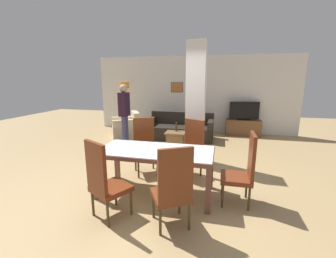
{
  "coord_description": "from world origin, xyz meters",
  "views": [
    {
      "loc": [
        1.01,
        -3.37,
        1.91
      ],
      "look_at": [
        0.0,
        0.9,
        0.92
      ],
      "focal_mm": 24.0,
      "sensor_mm": 36.0,
      "label": 1
    }
  ],
  "objects_px": {
    "dining_chair_head_right": "(243,169)",
    "dining_chair_far_left": "(145,145)",
    "dining_table": "(155,158)",
    "tv_stand": "(243,128)",
    "tv_screen": "(244,111)",
    "standing_person": "(124,110)",
    "floor_lamp": "(125,90)",
    "coffee_table": "(176,139)",
    "bottle": "(176,128)",
    "dining_chair_near_right": "(173,187)",
    "dining_chair_near_left": "(104,180)",
    "sofa": "(180,130)",
    "dining_chair_far_right": "(191,148)",
    "armchair": "(127,128)"
  },
  "relations": [
    {
      "from": "dining_table",
      "to": "tv_stand",
      "type": "relative_size",
      "value": 1.63
    },
    {
      "from": "dining_table",
      "to": "tv_screen",
      "type": "relative_size",
      "value": 1.92
    },
    {
      "from": "coffee_table",
      "to": "dining_chair_far_right",
      "type": "bearing_deg",
      "value": -69.69
    },
    {
      "from": "dining_chair_near_right",
      "to": "dining_chair_near_left",
      "type": "relative_size",
      "value": 1.0
    },
    {
      "from": "dining_chair_near_left",
      "to": "dining_chair_far_right",
      "type": "height_order",
      "value": "same"
    },
    {
      "from": "dining_chair_near_left",
      "to": "coffee_table",
      "type": "height_order",
      "value": "dining_chair_near_left"
    },
    {
      "from": "dining_chair_near_left",
      "to": "tv_screen",
      "type": "xyz_separation_m",
      "value": [
        2.26,
        5.39,
        0.27
      ]
    },
    {
      "from": "tv_stand",
      "to": "dining_chair_near_right",
      "type": "bearing_deg",
      "value": -103.69
    },
    {
      "from": "dining_chair_near_left",
      "to": "tv_stand",
      "type": "relative_size",
      "value": 0.97
    },
    {
      "from": "bottle",
      "to": "tv_screen",
      "type": "bearing_deg",
      "value": 40.79
    },
    {
      "from": "dining_chair_far_right",
      "to": "bottle",
      "type": "xyz_separation_m",
      "value": [
        -0.68,
        1.96,
        -0.04
      ]
    },
    {
      "from": "dining_chair_far_right",
      "to": "tv_screen",
      "type": "height_order",
      "value": "tv_screen"
    },
    {
      "from": "dining_chair_head_right",
      "to": "dining_chair_far_left",
      "type": "height_order",
      "value": "same"
    },
    {
      "from": "dining_chair_head_right",
      "to": "tv_screen",
      "type": "bearing_deg",
      "value": -4.99
    },
    {
      "from": "armchair",
      "to": "tv_screen",
      "type": "bearing_deg",
      "value": -102.32
    },
    {
      "from": "dining_chair_near_right",
      "to": "dining_chair_far_left",
      "type": "relative_size",
      "value": 1.0
    },
    {
      "from": "dining_chair_far_left",
      "to": "standing_person",
      "type": "bearing_deg",
      "value": -84.96
    },
    {
      "from": "dining_table",
      "to": "dining_chair_far_right",
      "type": "bearing_deg",
      "value": 61.54
    },
    {
      "from": "dining_chair_near_left",
      "to": "sofa",
      "type": "height_order",
      "value": "dining_chair_near_left"
    },
    {
      "from": "dining_chair_far_left",
      "to": "coffee_table",
      "type": "height_order",
      "value": "dining_chair_far_left"
    },
    {
      "from": "dining_chair_near_right",
      "to": "standing_person",
      "type": "distance_m",
      "value": 4.13
    },
    {
      "from": "coffee_table",
      "to": "bottle",
      "type": "xyz_separation_m",
      "value": [
        -0.01,
        0.14,
        0.31
      ]
    },
    {
      "from": "dining_chair_far_left",
      "to": "floor_lamp",
      "type": "distance_m",
      "value": 4.02
    },
    {
      "from": "dining_chair_near_right",
      "to": "dining_chair_head_right",
      "type": "height_order",
      "value": "same"
    },
    {
      "from": "tv_stand",
      "to": "dining_chair_near_left",
      "type": "bearing_deg",
      "value": -112.73
    },
    {
      "from": "dining_chair_far_left",
      "to": "tv_stand",
      "type": "height_order",
      "value": "dining_chair_far_left"
    },
    {
      "from": "dining_chair_far_right",
      "to": "sofa",
      "type": "height_order",
      "value": "dining_chair_far_right"
    },
    {
      "from": "dining_chair_head_right",
      "to": "armchair",
      "type": "relative_size",
      "value": 1.0
    },
    {
      "from": "dining_chair_head_right",
      "to": "bottle",
      "type": "height_order",
      "value": "dining_chair_head_right"
    },
    {
      "from": "bottle",
      "to": "sofa",
      "type": "bearing_deg",
      "value": 91.83
    },
    {
      "from": "armchair",
      "to": "sofa",
      "type": "bearing_deg",
      "value": -110.96
    },
    {
      "from": "dining_chair_far_left",
      "to": "sofa",
      "type": "distance_m",
      "value": 2.85
    },
    {
      "from": "dining_chair_far_left",
      "to": "floor_lamp",
      "type": "bearing_deg",
      "value": -90.21
    },
    {
      "from": "armchair",
      "to": "tv_screen",
      "type": "distance_m",
      "value": 3.99
    },
    {
      "from": "dining_chair_near_left",
      "to": "dining_chair_far_right",
      "type": "xyz_separation_m",
      "value": [
        0.94,
        1.71,
        0.0
      ]
    },
    {
      "from": "tv_stand",
      "to": "standing_person",
      "type": "xyz_separation_m",
      "value": [
        -3.5,
        -1.91,
        0.75
      ]
    },
    {
      "from": "dining_chair_far_right",
      "to": "sofa",
      "type": "bearing_deg",
      "value": -47.24
    },
    {
      "from": "dining_chair_far_left",
      "to": "armchair",
      "type": "relative_size",
      "value": 1.0
    },
    {
      "from": "dining_chair_far_right",
      "to": "tv_stand",
      "type": "xyz_separation_m",
      "value": [
        1.31,
        3.68,
        -0.3
      ]
    },
    {
      "from": "dining_table",
      "to": "bottle",
      "type": "relative_size",
      "value": 7.29
    },
    {
      "from": "dining_chair_far_right",
      "to": "floor_lamp",
      "type": "xyz_separation_m",
      "value": [
        -2.86,
        3.37,
        0.94
      ]
    },
    {
      "from": "coffee_table",
      "to": "standing_person",
      "type": "height_order",
      "value": "standing_person"
    },
    {
      "from": "coffee_table",
      "to": "tv_screen",
      "type": "height_order",
      "value": "tv_screen"
    },
    {
      "from": "dining_table",
      "to": "sofa",
      "type": "height_order",
      "value": "sofa"
    },
    {
      "from": "sofa",
      "to": "floor_lamp",
      "type": "relative_size",
      "value": 1.16
    },
    {
      "from": "bottle",
      "to": "standing_person",
      "type": "distance_m",
      "value": 1.59
    },
    {
      "from": "dining_chair_near_right",
      "to": "bottle",
      "type": "distance_m",
      "value": 3.72
    },
    {
      "from": "tv_screen",
      "to": "standing_person",
      "type": "bearing_deg",
      "value": 18.03
    },
    {
      "from": "coffee_table",
      "to": "bottle",
      "type": "bearing_deg",
      "value": 94.64
    },
    {
      "from": "sofa",
      "to": "tv_screen",
      "type": "height_order",
      "value": "tv_screen"
    }
  ]
}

